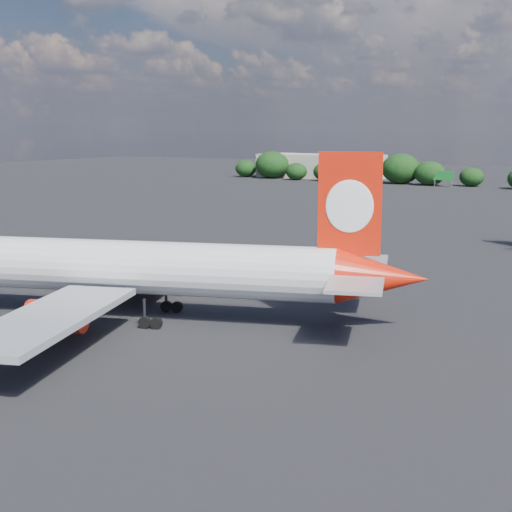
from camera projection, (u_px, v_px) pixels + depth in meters
The scene contains 4 objects.
ground at pixel (333, 250), 99.26m from camera, with size 500.00×500.00×0.00m, color black.
qantas_airliner at pixel (152, 269), 62.27m from camera, with size 44.42×42.65×14.86m.
terminal_building at pixel (321, 166), 242.95m from camera, with size 42.00×16.00×8.00m.
highway_sign at pixel (444, 176), 205.97m from camera, with size 6.00×0.30×4.50m.
Camera 1 is at (40.67, -29.64, 16.68)m, focal length 50.00 mm.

